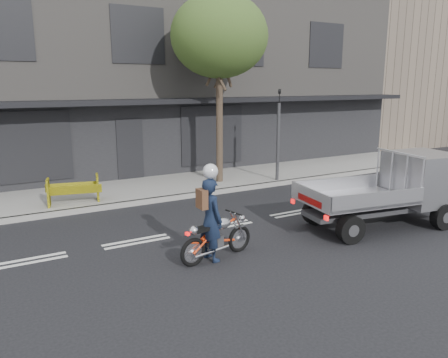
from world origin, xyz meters
TOP-DOWN VIEW (x-y plane):
  - ground at (0.00, 0.00)m, footprint 80.00×80.00m
  - sidewalk at (0.00, 4.70)m, footprint 32.00×3.20m
  - kerb at (0.00, 3.10)m, footprint 32.00×0.20m
  - building_main at (0.00, 11.30)m, footprint 26.00×10.00m
  - building_neighbour at (20.00, 11.30)m, footprint 14.00×10.00m
  - street_tree at (2.20, 4.20)m, footprint 3.40×3.40m
  - traffic_light_pole at (4.20, 3.35)m, footprint 0.12×0.12m
  - motorcycle at (-1.20, -1.83)m, footprint 1.87×0.56m
  - rider at (-1.35, -1.83)m, footprint 0.53×0.72m
  - flatbed_ute at (4.48, -2.20)m, footprint 4.47×2.33m
  - construction_barrier at (-3.09, 3.50)m, footprint 1.62×0.92m

SIDE VIEW (x-z plane):
  - ground at x=0.00m, z-range 0.00..0.00m
  - sidewalk at x=0.00m, z-range 0.00..0.15m
  - kerb at x=0.00m, z-range 0.00..0.15m
  - motorcycle at x=-1.20m, z-range 0.01..0.98m
  - construction_barrier at x=-3.09m, z-range 0.15..1.01m
  - rider at x=-1.35m, z-range 0.00..1.79m
  - flatbed_ute at x=4.48m, z-range 0.14..2.11m
  - traffic_light_pole at x=4.20m, z-range -0.10..3.40m
  - building_main at x=0.00m, z-range 0.00..8.00m
  - building_neighbour at x=20.00m, z-range 0.00..10.00m
  - street_tree at x=2.20m, z-range 1.90..8.65m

